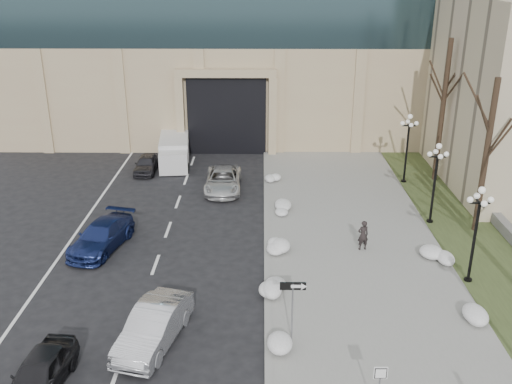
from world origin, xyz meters
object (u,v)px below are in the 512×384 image
lamppost_b (477,222)px  lamppost_d (408,139)px  lamppost_c (436,173)px  car_e (147,164)px  keep_sign (380,381)px  one_way_sign (297,293)px  car_b (154,326)px  box_truck (174,151)px  pedestrian (363,235)px  car_a (40,373)px  car_c (101,236)px  car_d (223,180)px

lamppost_b → lamppost_d: size_ratio=1.00×
lamppost_b → lamppost_c: bearing=90.0°
car_e → keep_sign: 26.54m
one_way_sign → keep_sign: one_way_sign is taller
car_b → car_e: 20.15m
box_truck → one_way_sign: one_way_sign is taller
one_way_sign → lamppost_d: 19.56m
pedestrian → lamppost_c: 6.02m
keep_sign → lamppost_b: (5.84, 8.66, 1.55)m
car_a → pedestrian: (12.76, 10.40, 0.26)m
car_a → box_truck: box_truck is taller
lamppost_d → lamppost_c: bearing=-90.0°
car_e → one_way_sign: bearing=-64.1°
car_c → lamppost_d: bearing=42.5°
one_way_sign → keep_sign: (2.39, -3.94, -0.75)m
pedestrian → box_truck: size_ratio=0.26×
car_d → car_b: bearing=-96.5°
one_way_sign → lamppost_c: bearing=53.4°
car_a → lamppost_b: size_ratio=0.81×
car_a → car_d: bearing=80.2°
pedestrian → keep_sign: bearing=68.4°
lamppost_b → lamppost_d: same height
car_a → lamppost_c: 22.21m
car_c → pedestrian: pedestrian is taller
car_c → box_truck: bearing=96.3°
lamppost_b → lamppost_d: (0.00, 13.00, 0.00)m
car_e → lamppost_d: lamppost_d is taller
box_truck → lamppost_d: 16.69m
car_e → pedestrian: bearing=-41.9°
car_a → car_c: size_ratio=0.81×
car_a → keep_sign: keep_sign is taller
car_b → car_d: size_ratio=0.93×
car_d → pedestrian: size_ratio=3.08×
box_truck → car_e: bearing=-137.5°
car_e → one_way_sign: (9.54, -19.75, 1.66)m
box_truck → keep_sign: keep_sign is taller
keep_sign → lamppost_d: bearing=73.8°
car_c → car_e: car_c is taller
car_e → one_way_sign: 22.00m
keep_sign → lamppost_b: size_ratio=0.43×
car_c → lamppost_b: (17.85, -3.22, 2.38)m
box_truck → lamppost_d: size_ratio=1.28×
car_b → keep_sign: (7.88, -3.95, 0.76)m
car_a → car_e: (-0.59, 22.39, -0.05)m
pedestrian → lamppost_d: (4.42, 9.97, 2.15)m
car_d → box_truck: box_truck is taller
car_a → car_d: car_d is taller
pedestrian → lamppost_d: bearing=-128.6°
lamppost_c → car_b: bearing=-140.8°
car_c → box_truck: size_ratio=0.79×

